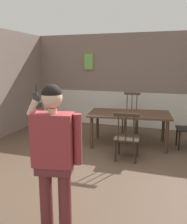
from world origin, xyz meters
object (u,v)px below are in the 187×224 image
at_px(chair_at_table_head, 127,137).
at_px(person_figure, 54,151).
at_px(dining_table, 129,117).
at_px(chair_near_window, 131,115).

height_order(chair_at_table_head, person_figure, person_figure).
bearing_deg(dining_table, chair_near_window, 97.24).
bearing_deg(chair_at_table_head, dining_table, 94.81).
bearing_deg(person_figure, chair_near_window, -102.97).
relative_size(dining_table, chair_at_table_head, 1.97).
bearing_deg(person_figure, chair_at_table_head, -110.23).
bearing_deg(chair_near_window, dining_table, 96.23).
xyz_separation_m(dining_table, person_figure, (-0.26, -3.05, 0.28)).
xyz_separation_m(chair_at_table_head, person_figure, (-0.37, -2.20, 0.48)).
height_order(chair_near_window, person_figure, person_figure).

